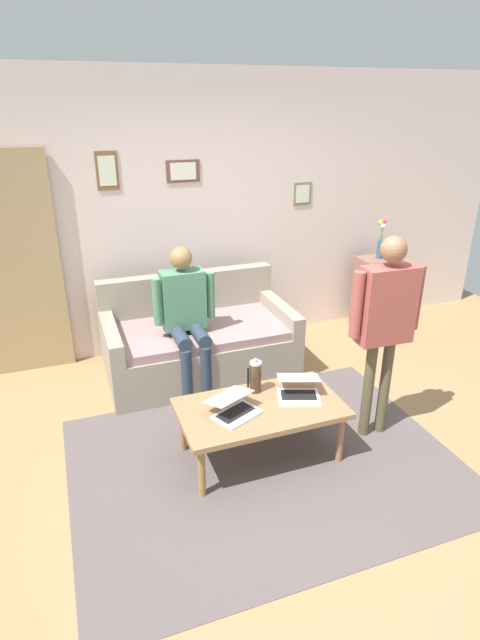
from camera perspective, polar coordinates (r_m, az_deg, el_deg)
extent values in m
plane|color=#98764D|center=(3.84, 5.13, -15.51)|extent=(7.68, 7.68, 0.00)
cube|color=#584D4C|center=(3.81, 2.82, -15.72)|extent=(2.71, 2.06, 0.01)
cube|color=beige|center=(5.16, -4.81, 11.61)|extent=(7.04, 0.10, 2.70)
cube|color=brown|center=(5.00, -6.43, 16.30)|extent=(0.32, 0.02, 0.21)
cube|color=silver|center=(4.99, -6.40, 16.29)|extent=(0.25, 0.00, 0.16)
cube|color=#806C4E|center=(5.48, 7.02, 13.91)|extent=(0.20, 0.02, 0.24)
cube|color=silver|center=(5.47, 7.06, 13.89)|extent=(0.15, 0.00, 0.18)
cube|color=brown|center=(4.88, -14.72, 15.92)|extent=(0.20, 0.02, 0.34)
cube|color=silver|center=(4.87, -14.70, 15.91)|extent=(0.15, 0.00, 0.26)
cube|color=tan|center=(5.00, -24.15, 5.36)|extent=(0.82, 0.05, 2.05)
cube|color=gray|center=(4.82, -4.53, -3.70)|extent=(1.72, 0.94, 0.42)
cube|color=gray|center=(4.69, -4.56, -1.09)|extent=(1.48, 0.86, 0.08)
cube|color=gray|center=(5.00, -5.96, 2.79)|extent=(1.72, 0.14, 0.46)
cube|color=gray|center=(4.94, 4.32, 0.97)|extent=(0.12, 0.94, 0.20)
cube|color=gray|center=(4.56, -14.37, -1.71)|extent=(0.12, 0.94, 0.20)
cube|color=#976D49|center=(3.64, 2.33, -9.90)|extent=(1.16, 0.64, 0.04)
cylinder|color=#946649|center=(3.78, 11.19, -12.93)|extent=(0.05, 0.05, 0.39)
cylinder|color=#9D7340|center=(3.44, -4.34, -16.65)|extent=(0.05, 0.05, 0.39)
cylinder|color=#94744E|center=(4.14, 7.61, -9.11)|extent=(0.05, 0.05, 0.39)
cylinder|color=olive|center=(3.83, -6.48, -11.99)|extent=(0.05, 0.05, 0.39)
cube|color=silver|center=(3.74, 6.64, -8.61)|extent=(0.36, 0.32, 0.01)
cube|color=black|center=(3.75, 6.61, -8.37)|extent=(0.29, 0.22, 0.00)
cube|color=silver|center=(3.76, 6.57, -6.43)|extent=(0.36, 0.31, 0.06)
cube|color=#272E28|center=(3.75, 6.57, -6.45)|extent=(0.32, 0.27, 0.05)
cube|color=silver|center=(3.53, -0.30, -10.56)|extent=(0.38, 0.33, 0.01)
cube|color=black|center=(3.54, -0.50, -10.35)|extent=(0.29, 0.23, 0.00)
cube|color=silver|center=(3.53, -1.30, -8.59)|extent=(0.37, 0.31, 0.05)
cube|color=white|center=(3.52, -1.26, -8.61)|extent=(0.33, 0.28, 0.04)
cylinder|color=#4C3323|center=(3.74, 1.75, -6.49)|extent=(0.09, 0.09, 0.23)
cylinder|color=#B7B7BC|center=(3.68, 1.78, -4.84)|extent=(0.09, 0.09, 0.02)
sphere|color=#B2B2B7|center=(3.67, 1.78, -4.53)|extent=(0.03, 0.03, 0.03)
cube|color=black|center=(3.72, 0.91, -6.50)|extent=(0.01, 0.01, 0.16)
cube|color=#855B4D|center=(5.90, 14.95, 2.91)|extent=(0.42, 0.32, 0.82)
cylinder|color=#335675|center=(5.74, 15.48, 7.68)|extent=(0.07, 0.07, 0.20)
cylinder|color=#3D7038|center=(5.69, 15.71, 9.36)|extent=(0.02, 0.01, 0.16)
sphere|color=silver|center=(5.66, 15.82, 10.12)|extent=(0.05, 0.05, 0.05)
cylinder|color=#3D7038|center=(5.71, 15.75, 9.65)|extent=(0.02, 0.02, 0.20)
sphere|color=#CF4864|center=(5.69, 15.90, 10.67)|extent=(0.06, 0.06, 0.06)
cylinder|color=#3D7038|center=(5.70, 15.55, 9.58)|extent=(0.02, 0.02, 0.19)
sphere|color=gold|center=(5.68, 15.57, 10.53)|extent=(0.05, 0.05, 0.05)
cylinder|color=brown|center=(4.06, 15.94, -7.20)|extent=(0.08, 0.08, 0.80)
cylinder|color=brown|center=(3.99, 14.20, -7.59)|extent=(0.08, 0.08, 0.80)
cube|color=#9E4942|center=(3.73, 16.17, 1.65)|extent=(0.41, 0.19, 0.56)
cylinder|color=#9E4942|center=(3.85, 19.20, 2.41)|extent=(0.08, 0.08, 0.48)
cylinder|color=#9E4942|center=(3.59, 13.02, 1.65)|extent=(0.08, 0.08, 0.48)
sphere|color=#8D6044|center=(3.60, 16.89, 7.61)|extent=(0.18, 0.18, 0.18)
cylinder|color=#2B3848|center=(4.39, -3.87, -5.98)|extent=(0.10, 0.10, 0.50)
cylinder|color=#2B3848|center=(4.36, -6.02, -6.34)|extent=(0.10, 0.10, 0.50)
cylinder|color=#2B3848|center=(4.41, -4.64, -1.49)|extent=(0.12, 0.40, 0.12)
cylinder|color=#2B3848|center=(4.37, -6.78, -1.81)|extent=(0.12, 0.40, 0.12)
cube|color=#4C8060|center=(4.45, -6.43, 2.31)|extent=(0.37, 0.20, 0.52)
cylinder|color=#4C8060|center=(4.45, -3.33, 2.79)|extent=(0.08, 0.08, 0.42)
cylinder|color=#4C8060|center=(4.35, -9.31, 2.00)|extent=(0.08, 0.08, 0.42)
sphere|color=olive|center=(4.33, -6.66, 6.94)|extent=(0.19, 0.19, 0.19)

